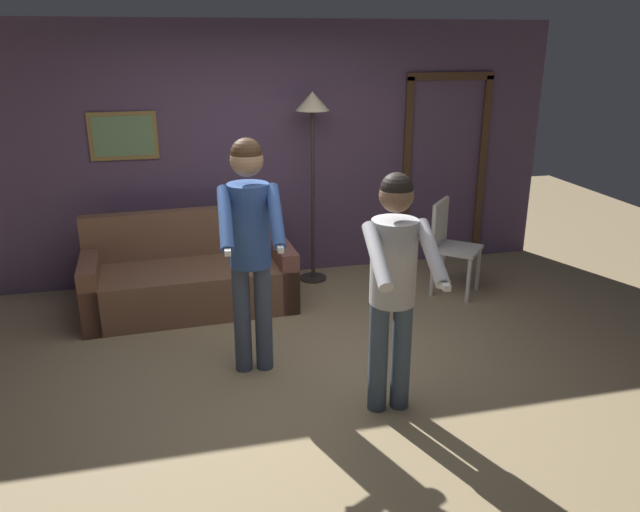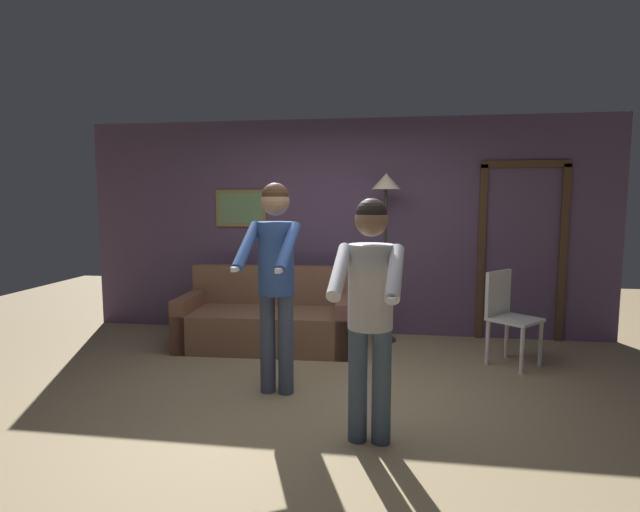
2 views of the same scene
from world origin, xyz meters
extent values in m
plane|color=#9D8760|center=(0.00, 0.00, 0.00)|extent=(12.00, 12.00, 0.00)
cube|color=#58425E|center=(0.00, 2.25, 1.30)|extent=(6.40, 0.06, 2.60)
cube|color=olive|center=(-1.26, 2.20, 1.53)|extent=(0.64, 0.02, 0.46)
cube|color=#6B9160|center=(-1.26, 2.19, 1.53)|extent=(0.56, 0.01, 0.38)
cube|color=#4C331E|center=(1.65, 2.20, 1.02)|extent=(0.08, 0.04, 2.04)
cube|color=#4C331E|center=(2.55, 2.20, 1.02)|extent=(0.08, 0.04, 2.04)
cube|color=#4C331E|center=(2.10, 2.20, 2.04)|extent=(0.98, 0.04, 0.08)
cube|color=brown|center=(-0.75, 1.46, 0.21)|extent=(1.93, 0.93, 0.42)
cube|color=brown|center=(-0.76, 1.81, 0.65)|extent=(1.90, 0.22, 0.45)
cube|color=brown|center=(-1.62, 1.42, 0.29)|extent=(0.19, 0.86, 0.58)
cube|color=brown|center=(0.12, 1.49, 0.29)|extent=(0.19, 0.86, 0.58)
cylinder|color=#332D28|center=(0.54, 1.92, 0.01)|extent=(0.28, 0.28, 0.02)
cylinder|color=#332D28|center=(0.54, 1.92, 0.89)|extent=(0.04, 0.04, 1.73)
cone|color=#F9EAB7|center=(0.54, 1.92, 1.84)|extent=(0.34, 0.34, 0.18)
cylinder|color=#404A5E|center=(-0.41, 0.19, 0.43)|extent=(0.13, 0.13, 0.85)
cylinder|color=#404A5E|center=(-0.25, 0.18, 0.43)|extent=(0.13, 0.13, 0.85)
cylinder|color=#2D4C8C|center=(-0.33, 0.19, 1.16)|extent=(0.30, 0.30, 0.60)
sphere|color=#9E7556|center=(-0.33, 0.19, 1.62)|extent=(0.23, 0.23, 0.23)
sphere|color=#382314|center=(-0.33, 0.19, 1.67)|extent=(0.22, 0.22, 0.22)
cylinder|color=#2D4C8C|center=(-0.52, -0.02, 1.28)|extent=(0.12, 0.49, 0.38)
cube|color=white|center=(-0.53, -0.24, 1.12)|extent=(0.05, 0.15, 0.04)
cylinder|color=#2D4C8C|center=(-0.18, -0.04, 1.28)|extent=(0.12, 0.49, 0.38)
cube|color=white|center=(-0.19, -0.26, 1.12)|extent=(0.05, 0.15, 0.04)
cylinder|color=#3F4F62|center=(0.41, -0.56, 0.39)|extent=(0.13, 0.13, 0.79)
cylinder|color=#3F4F62|center=(0.57, -0.57, 0.39)|extent=(0.13, 0.13, 0.79)
cylinder|color=#B2B2B7|center=(0.49, -0.57, 1.07)|extent=(0.30, 0.30, 0.56)
sphere|color=brown|center=(0.49, -0.57, 1.51)|extent=(0.22, 0.22, 0.22)
sphere|color=black|center=(0.49, -0.57, 1.55)|extent=(0.21, 0.21, 0.21)
cylinder|color=#B2B2B7|center=(0.31, -0.77, 1.20)|extent=(0.12, 0.48, 0.32)
cylinder|color=#B2B2B7|center=(0.65, -0.79, 1.20)|extent=(0.12, 0.48, 0.32)
cube|color=white|center=(0.63, -1.01, 1.08)|extent=(0.05, 0.15, 0.04)
cylinder|color=silver|center=(1.84, 0.96, 0.23)|extent=(0.04, 0.04, 0.45)
cylinder|color=silver|center=(2.08, 1.23, 0.23)|extent=(0.04, 0.04, 0.45)
cylinder|color=silver|center=(1.57, 1.20, 0.23)|extent=(0.04, 0.04, 0.45)
cylinder|color=silver|center=(1.81, 1.47, 0.23)|extent=(0.04, 0.04, 0.45)
cube|color=silver|center=(1.83, 1.22, 0.47)|extent=(0.59, 0.59, 0.03)
cube|color=silver|center=(1.68, 1.34, 0.70)|extent=(0.30, 0.34, 0.45)
camera|label=1|loc=(-0.85, -4.09, 2.42)|focal=35.00mm
camera|label=2|loc=(0.64, -3.82, 1.64)|focal=28.00mm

